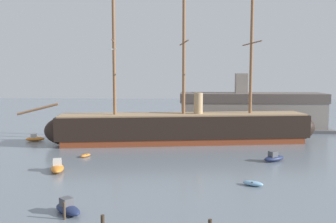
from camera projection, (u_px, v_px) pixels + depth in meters
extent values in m
cube|color=brown|center=(183.00, 140.00, 85.09)|extent=(54.19, 16.06, 1.40)
cube|color=black|center=(184.00, 126.00, 84.76)|extent=(56.45, 16.73, 4.98)
ellipsoid|color=black|center=(68.00, 131.00, 82.48)|extent=(11.07, 8.97, 6.38)
ellipsoid|color=black|center=(293.00, 127.00, 87.19)|extent=(11.07, 8.97, 6.38)
cube|color=#9E7F5B|center=(184.00, 114.00, 84.49)|extent=(55.24, 15.89, 0.30)
cylinder|color=brown|center=(114.00, 57.00, 81.78)|extent=(0.70, 0.70, 25.92)
cylinder|color=brown|center=(114.00, 42.00, 81.46)|extent=(2.30, 13.29, 0.28)
cylinder|color=brown|center=(184.00, 57.00, 83.19)|extent=(0.70, 0.70, 25.92)
cylinder|color=brown|center=(184.00, 43.00, 82.87)|extent=(2.30, 13.29, 0.28)
cylinder|color=brown|center=(251.00, 57.00, 84.59)|extent=(0.70, 0.70, 25.92)
cylinder|color=brown|center=(252.00, 43.00, 84.28)|extent=(2.30, 13.29, 0.28)
cylinder|color=brown|center=(38.00, 109.00, 81.41)|extent=(8.80, 1.83, 2.65)
cylinder|color=tan|center=(198.00, 104.00, 84.56)|extent=(1.99, 1.99, 4.98)
ellipsoid|color=#1E284C|center=(68.00, 210.00, 42.20)|extent=(4.34, 4.14, 0.99)
cube|color=#4C4C51|center=(66.00, 202.00, 42.32)|extent=(1.73, 1.72, 0.99)
ellipsoid|color=orange|center=(57.00, 168.00, 60.23)|extent=(3.36, 5.17, 1.12)
cube|color=beige|center=(57.00, 162.00, 60.46)|extent=(1.68, 1.79, 1.12)
ellipsoid|color=#7FB2D6|center=(253.00, 183.00, 52.73)|extent=(3.16, 2.46, 0.69)
cube|color=#4C4C51|center=(253.00, 182.00, 52.70)|extent=(0.73, 1.08, 0.11)
ellipsoid|color=orange|center=(85.00, 155.00, 70.92)|extent=(2.05, 2.67, 0.58)
cube|color=#4C4C51|center=(85.00, 154.00, 70.90)|extent=(0.91, 0.60, 0.09)
ellipsoid|color=#1E284C|center=(274.00, 158.00, 67.35)|extent=(4.72, 4.04, 1.04)
cube|color=#4C4C51|center=(273.00, 154.00, 67.11)|extent=(1.80, 1.76, 1.04)
ellipsoid|color=orange|center=(35.00, 139.00, 87.42)|extent=(4.52, 2.94, 0.98)
cube|color=beige|center=(34.00, 136.00, 87.27)|extent=(1.57, 1.47, 0.98)
ellipsoid|color=#B22D28|center=(167.00, 134.00, 95.29)|extent=(1.55, 4.76, 0.90)
cube|color=beige|center=(167.00, 132.00, 95.48)|extent=(0.81, 1.20, 0.47)
cylinder|color=silver|center=(167.00, 122.00, 94.75)|extent=(0.12, 0.12, 5.43)
cylinder|color=#4C3D2D|center=(64.00, 211.00, 40.51)|extent=(0.26, 0.26, 1.94)
cube|color=#565659|center=(251.00, 128.00, 104.86)|extent=(42.39, 12.85, 0.80)
cube|color=gray|center=(251.00, 115.00, 104.47)|extent=(38.54, 10.71, 6.94)
cube|color=#5B514C|center=(251.00, 98.00, 103.98)|extent=(39.31, 10.92, 2.55)
cube|color=gray|center=(241.00, 83.00, 103.75)|extent=(3.20, 3.20, 5.41)
ellipsoid|color=silver|center=(112.00, 49.00, 45.41)|extent=(0.19, 0.34, 0.11)
sphere|color=silver|center=(113.00, 49.00, 45.60)|extent=(0.09, 0.09, 0.09)
cube|color=#ADA89E|center=(110.00, 49.00, 45.51)|extent=(0.53, 0.25, 0.11)
cube|color=#ADA89E|center=(115.00, 49.00, 45.31)|extent=(0.53, 0.25, 0.11)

